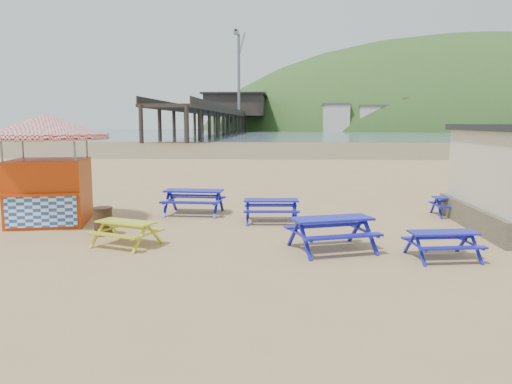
# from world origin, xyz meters

# --- Properties ---
(ground) EXTENTS (400.00, 400.00, 0.00)m
(ground) POSITION_xyz_m (0.00, 0.00, 0.00)
(ground) COLOR tan
(ground) RESTS_ON ground
(wet_sand) EXTENTS (400.00, 400.00, 0.00)m
(wet_sand) POSITION_xyz_m (0.00, 55.00, 0.00)
(wet_sand) COLOR brown
(wet_sand) RESTS_ON ground
(sea) EXTENTS (400.00, 400.00, 0.00)m
(sea) POSITION_xyz_m (0.00, 170.00, 0.01)
(sea) COLOR #4C5F6D
(sea) RESTS_ON ground
(picnic_table_blue_a) EXTENTS (2.11, 1.74, 0.85)m
(picnic_table_blue_a) POSITION_xyz_m (-1.91, 2.98, 0.43)
(picnic_table_blue_a) COLOR #0911AC
(picnic_table_blue_a) RESTS_ON ground
(picnic_table_blue_b) EXTENTS (1.83, 1.51, 0.73)m
(picnic_table_blue_b) POSITION_xyz_m (0.84, 1.68, 0.37)
(picnic_table_blue_b) COLOR #0911AC
(picnic_table_blue_b) RESTS_ON ground
(picnic_table_blue_c) EXTENTS (1.58, 1.28, 0.66)m
(picnic_table_blue_c) POSITION_xyz_m (7.19, 3.06, 0.33)
(picnic_table_blue_c) COLOR #0911AC
(picnic_table_blue_c) RESTS_ON ground
(picnic_table_blue_d) EXTENTS (2.41, 2.17, 0.84)m
(picnic_table_blue_d) POSITION_xyz_m (2.46, -1.88, 0.42)
(picnic_table_blue_d) COLOR #0911AC
(picnic_table_blue_d) RESTS_ON ground
(picnic_table_blue_e) EXTENTS (1.72, 1.47, 0.65)m
(picnic_table_blue_e) POSITION_xyz_m (4.99, -2.52, 0.33)
(picnic_table_blue_e) COLOR #0911AC
(picnic_table_blue_e) RESTS_ON ground
(picnic_table_yellow) EXTENTS (1.91, 1.74, 0.65)m
(picnic_table_yellow) POSITION_xyz_m (-2.84, -1.72, 0.33)
(picnic_table_yellow) COLOR #B4C524
(picnic_table_yellow) RESTS_ON ground
(ice_cream_kiosk) EXTENTS (4.62, 4.62, 3.47)m
(ice_cream_kiosk) POSITION_xyz_m (-6.19, 1.09, 2.19)
(ice_cream_kiosk) COLOR #AD3107
(ice_cream_kiosk) RESTS_ON ground
(litter_bin) EXTENTS (0.55, 0.55, 0.80)m
(litter_bin) POSITION_xyz_m (-3.90, -0.51, 0.41)
(litter_bin) COLOR #341D13
(litter_bin) RESTS_ON ground
(pier) EXTENTS (24.00, 220.00, 39.29)m
(pier) POSITION_xyz_m (-17.99, 178.23, 5.46)
(pier) COLOR black
(pier) RESTS_ON ground
(headland_town) EXTENTS (264.00, 144.00, 108.00)m
(headland_town) POSITION_xyz_m (90.00, 229.68, -9.91)
(headland_town) COLOR #2D4C1E
(headland_town) RESTS_ON ground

